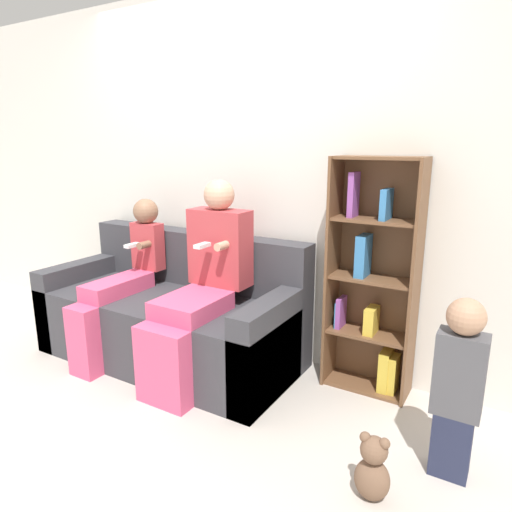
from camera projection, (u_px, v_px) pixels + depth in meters
name	position (u px, v px, depth m)	size (l,w,h in m)	color
ground_plane	(152.00, 399.00, 2.77)	(14.00, 14.00, 0.00)	#BCB2A8
back_wall	(236.00, 177.00, 3.27)	(10.00, 0.06, 2.55)	silver
couch	(172.00, 317.00, 3.25)	(1.85, 0.83, 0.87)	#38383D
adult_seated	(202.00, 280.00, 2.89)	(0.41, 0.76, 1.29)	#DB4C75
child_seated	(120.00, 279.00, 3.21)	(0.24, 0.79, 1.11)	#DB4C75
toddler_standing	(458.00, 385.00, 2.04)	(0.21, 0.17, 0.87)	#232842
bookshelf	(374.00, 283.00, 2.77)	(0.52, 0.25, 1.44)	brown
teddy_bear	(373.00, 469.00, 1.96)	(0.16, 0.13, 0.31)	brown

